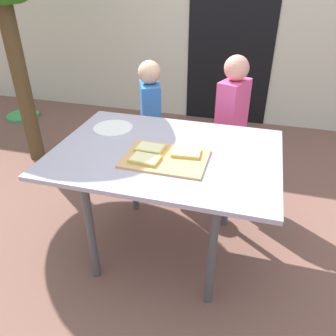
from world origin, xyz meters
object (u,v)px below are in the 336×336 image
at_px(dining_table, 166,163).
at_px(child_left, 151,115).
at_px(cutting_board, 165,158).
at_px(child_right, 231,122).
at_px(pizza_slice_far_left, 150,148).
at_px(pizza_slice_near_left, 145,159).
at_px(plate_white_left, 113,128).
at_px(pizza_slice_far_right, 186,152).
at_px(garden_hose_coil, 23,116).

height_order(dining_table, child_left, child_left).
distance_m(cutting_board, child_right, 0.84).
bearing_deg(pizza_slice_far_left, pizza_slice_near_left, -84.66).
distance_m(dining_table, plate_white_left, 0.44).
relative_size(dining_table, pizza_slice_near_left, 7.83).
bearing_deg(pizza_slice_far_right, dining_table, 167.91).
bearing_deg(cutting_board, plate_white_left, 146.06).
bearing_deg(pizza_slice_near_left, cutting_board, 33.13).
xyz_separation_m(cutting_board, plate_white_left, (-0.41, 0.28, -0.00)).
height_order(plate_white_left, garden_hose_coil, plate_white_left).
height_order(pizza_slice_far_right, garden_hose_coil, pizza_slice_far_right).
distance_m(pizza_slice_far_right, child_left, 0.95).
bearing_deg(plate_white_left, dining_table, -25.80).
xyz_separation_m(plate_white_left, child_right, (0.67, 0.52, -0.09)).
height_order(pizza_slice_far_left, plate_white_left, pizza_slice_far_left).
bearing_deg(pizza_slice_far_left, child_right, 64.33).
height_order(child_right, garden_hose_coil, child_right).
relative_size(pizza_slice_far_right, plate_white_left, 0.65).
bearing_deg(child_right, child_left, 172.64).
bearing_deg(plate_white_left, pizza_slice_far_left, -35.08).
bearing_deg(garden_hose_coil, pizza_slice_far_left, -37.38).
xyz_separation_m(pizza_slice_far_right, pizza_slice_far_left, (-0.20, -0.01, 0.00)).
relative_size(pizza_slice_near_left, child_left, 0.16).
bearing_deg(pizza_slice_far_left, dining_table, 21.09).
xyz_separation_m(dining_table, garden_hose_coil, (-2.25, 1.62, -0.61)).
xyz_separation_m(pizza_slice_near_left, child_right, (0.34, 0.85, -0.11)).
relative_size(dining_table, plate_white_left, 5.05).
xyz_separation_m(dining_table, plate_white_left, (-0.39, 0.19, 0.08)).
relative_size(cutting_board, child_left, 0.44).
relative_size(pizza_slice_far_left, child_left, 0.16).
relative_size(pizza_slice_far_right, pizza_slice_far_left, 1.03).
bearing_deg(pizza_slice_far_left, pizza_slice_far_right, 1.59).
xyz_separation_m(pizza_slice_far_left, child_right, (0.35, 0.74, -0.11)).
distance_m(dining_table, pizza_slice_far_left, 0.13).
height_order(cutting_board, pizza_slice_near_left, pizza_slice_near_left).
bearing_deg(pizza_slice_near_left, dining_table, 65.42).
distance_m(child_left, garden_hose_coil, 2.14).
bearing_deg(cutting_board, dining_table, 104.09).
bearing_deg(child_left, pizza_slice_far_right, -60.04).
distance_m(pizza_slice_near_left, child_right, 0.93).
bearing_deg(child_left, pizza_slice_near_left, -73.15).
distance_m(pizza_slice_far_left, plate_white_left, 0.38).
bearing_deg(dining_table, pizza_slice_far_left, -158.91).
bearing_deg(child_right, pizza_slice_far_right, -102.22).
bearing_deg(plate_white_left, pizza_slice_far_right, -22.87).
height_order(dining_table, child_right, child_right).
relative_size(child_left, garden_hose_coil, 2.62).
height_order(child_left, child_right, child_right).
distance_m(dining_table, child_left, 0.86).
bearing_deg(pizza_slice_near_left, pizza_slice_far_left, 95.34).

